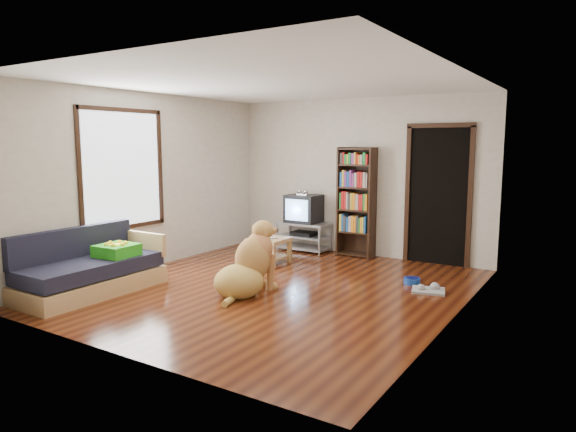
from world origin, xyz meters
The scene contains 18 objects.
ground centered at (0.00, 0.00, 0.00)m, with size 5.00×5.00×0.00m, color #57250F.
ceiling centered at (0.00, 0.00, 2.60)m, with size 5.00×5.00×0.00m, color white.
wall_back centered at (0.00, 2.50, 1.30)m, with size 4.50×4.50×0.00m, color beige.
wall_front centered at (0.00, -2.50, 1.30)m, with size 4.50×4.50×0.00m, color beige.
wall_left centered at (-2.25, 0.00, 1.30)m, with size 5.00×5.00×0.00m, color beige.
wall_right centered at (2.25, 0.00, 1.30)m, with size 5.00×5.00×0.00m, color beige.
green_cushion centered at (-1.75, -1.06, 0.50)m, with size 0.45×0.45×0.15m, color #24971B.
laptop centered at (-0.87, 1.09, 0.41)m, with size 0.29×0.18×0.02m, color #B7B7BB.
dog_bowl centered at (1.42, 1.15, 0.04)m, with size 0.22×0.22×0.08m, color #163C97.
grey_rag centered at (1.72, 0.90, 0.01)m, with size 0.40×0.32×0.03m, color #9C9C9C.
window centered at (-2.23, -0.50, 1.50)m, with size 0.03×1.46×1.70m.
doorway centered at (1.35, 2.48, 1.12)m, with size 1.03×0.05×2.19m.
tv_stand centered at (-0.90, 2.25, 0.27)m, with size 0.90×0.45×0.50m.
crt_tv centered at (-0.90, 2.27, 0.74)m, with size 0.55×0.52×0.58m.
bookshelf centered at (0.05, 2.34, 1.00)m, with size 0.60×0.30×1.80m.
sofa centered at (-1.87, -1.38, 0.26)m, with size 0.80×1.80×0.80m.
coffee_table centered at (-0.87, 1.12, 0.28)m, with size 0.55×0.55×0.40m.
dog centered at (-0.17, -0.36, 0.34)m, with size 0.70×1.15×0.93m.
Camera 1 is at (3.57, -5.37, 1.86)m, focal length 32.00 mm.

